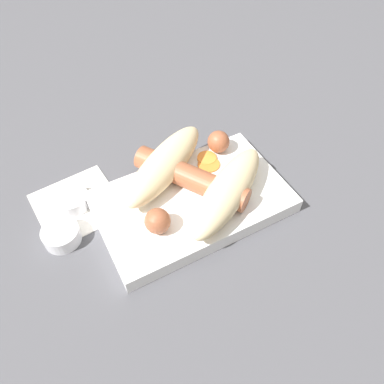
% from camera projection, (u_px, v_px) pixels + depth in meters
% --- Properties ---
extents(ground_plane, '(3.00, 3.00, 0.00)m').
position_uv_depth(ground_plane, '(192.00, 207.00, 0.56)').
color(ground_plane, '#4C4C51').
extents(food_tray, '(0.27, 0.17, 0.02)m').
position_uv_depth(food_tray, '(192.00, 202.00, 0.55)').
color(food_tray, white).
rests_on(food_tray, ground_plane).
extents(bread_roll, '(0.24, 0.23, 0.05)m').
position_uv_depth(bread_roll, '(195.00, 177.00, 0.53)').
color(bread_roll, beige).
rests_on(bread_roll, food_tray).
extents(sausage, '(0.18, 0.17, 0.04)m').
position_uv_depth(sausage, '(191.00, 178.00, 0.54)').
color(sausage, '#9E5638').
rests_on(sausage, food_tray).
extents(pickled_veggies, '(0.05, 0.06, 0.00)m').
position_uv_depth(pickled_veggies, '(208.00, 161.00, 0.58)').
color(pickled_veggies, orange).
rests_on(pickled_veggies, food_tray).
extents(napkin, '(0.13, 0.13, 0.00)m').
position_uv_depth(napkin, '(77.00, 204.00, 0.56)').
color(napkin, white).
rests_on(napkin, ground_plane).
extents(condiment_cup_near, '(0.05, 0.05, 0.02)m').
position_uv_depth(condiment_cup_near, '(72.00, 201.00, 0.55)').
color(condiment_cup_near, white).
rests_on(condiment_cup_near, ground_plane).
extents(condiment_cup_far, '(0.05, 0.05, 0.02)m').
position_uv_depth(condiment_cup_far, '(62.00, 236.00, 0.51)').
color(condiment_cup_far, white).
rests_on(condiment_cup_far, ground_plane).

